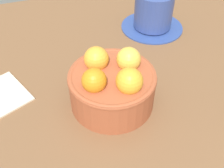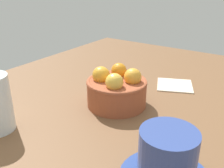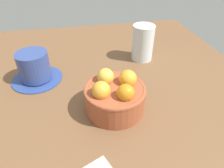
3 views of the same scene
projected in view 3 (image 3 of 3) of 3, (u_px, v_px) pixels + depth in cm
name	position (u px, v px, depth cm)	size (l,w,h in cm)	color
ground_plane	(115.00, 113.00, 47.95)	(110.90, 83.53, 3.06)	brown
terracotta_bowl	(115.00, 95.00, 44.69)	(13.76, 13.76, 9.10)	#9E4C2D
coffee_cup	(35.00, 68.00, 54.45)	(13.84, 13.84, 8.28)	#2C4489
water_glass	(143.00, 43.00, 62.97)	(6.76, 6.76, 11.18)	silver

